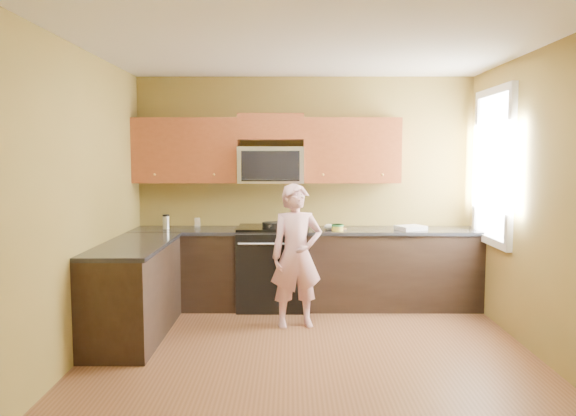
{
  "coord_description": "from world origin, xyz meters",
  "views": [
    {
      "loc": [
        -0.18,
        -4.79,
        1.76
      ],
      "look_at": [
        -0.2,
        1.3,
        1.2
      ],
      "focal_mm": 35.18,
      "sensor_mm": 36.0,
      "label": 1
    }
  ],
  "objects_px": {
    "stove": "(271,267)",
    "woman": "(296,256)",
    "frying_pan": "(274,227)",
    "butter_tub": "(338,231)",
    "travel_mug": "(166,229)",
    "microwave": "(271,183)"
  },
  "relations": [
    {
      "from": "butter_tub",
      "to": "travel_mug",
      "type": "distance_m",
      "value": 1.98
    },
    {
      "from": "frying_pan",
      "to": "butter_tub",
      "type": "distance_m",
      "value": 0.73
    },
    {
      "from": "butter_tub",
      "to": "microwave",
      "type": "bearing_deg",
      "value": 159.58
    },
    {
      "from": "travel_mug",
      "to": "frying_pan",
      "type": "bearing_deg",
      "value": -3.56
    },
    {
      "from": "stove",
      "to": "woman",
      "type": "height_order",
      "value": "woman"
    },
    {
      "from": "stove",
      "to": "butter_tub",
      "type": "distance_m",
      "value": 0.89
    },
    {
      "from": "frying_pan",
      "to": "travel_mug",
      "type": "distance_m",
      "value": 1.25
    },
    {
      "from": "butter_tub",
      "to": "travel_mug",
      "type": "height_order",
      "value": "travel_mug"
    },
    {
      "from": "microwave",
      "to": "stove",
      "type": "bearing_deg",
      "value": -90.0
    },
    {
      "from": "travel_mug",
      "to": "stove",
      "type": "bearing_deg",
      "value": -0.37
    },
    {
      "from": "frying_pan",
      "to": "woman",
      "type": "bearing_deg",
      "value": -57.67
    },
    {
      "from": "frying_pan",
      "to": "travel_mug",
      "type": "relative_size",
      "value": 2.81
    },
    {
      "from": "stove",
      "to": "travel_mug",
      "type": "bearing_deg",
      "value": 179.63
    },
    {
      "from": "woman",
      "to": "frying_pan",
      "type": "xyz_separation_m",
      "value": [
        -0.25,
        0.66,
        0.21
      ]
    },
    {
      "from": "stove",
      "to": "frying_pan",
      "type": "relative_size",
      "value": 2.02
    },
    {
      "from": "frying_pan",
      "to": "travel_mug",
      "type": "height_order",
      "value": "travel_mug"
    },
    {
      "from": "woman",
      "to": "frying_pan",
      "type": "bearing_deg",
      "value": 98.6
    },
    {
      "from": "stove",
      "to": "frying_pan",
      "type": "height_order",
      "value": "frying_pan"
    },
    {
      "from": "frying_pan",
      "to": "butter_tub",
      "type": "bearing_deg",
      "value": 4.62
    },
    {
      "from": "stove",
      "to": "woman",
      "type": "bearing_deg",
      "value": -68.47
    },
    {
      "from": "stove",
      "to": "frying_pan",
      "type": "distance_m",
      "value": 0.48
    },
    {
      "from": "stove",
      "to": "travel_mug",
      "type": "height_order",
      "value": "travel_mug"
    }
  ]
}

